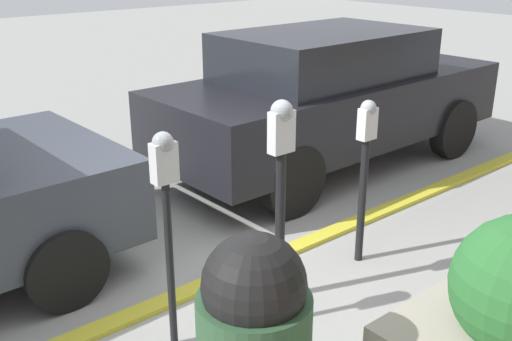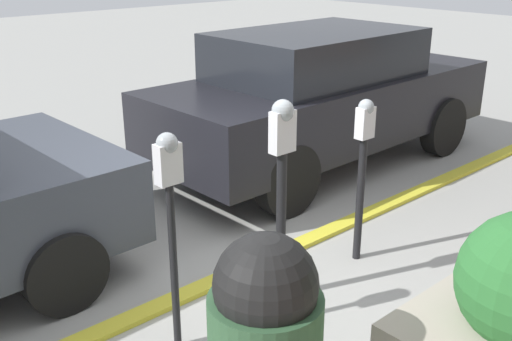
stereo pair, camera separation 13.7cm
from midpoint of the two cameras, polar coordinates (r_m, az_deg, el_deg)
The scene contains 6 objects.
ground_plane at distance 4.95m, azimuth -1.74°, elevation -10.05°, with size 40.00×40.00×0.00m, color #999993.
curb_strip at distance 4.99m, azimuth -2.34°, elevation -9.50°, with size 19.00×0.16×0.04m.
parking_meter_nearest at distance 3.69m, azimuth -9.26°, elevation -2.40°, with size 0.16×0.13×1.50m.
parking_meter_second at distance 4.22m, azimuth 1.56°, elevation 0.30°, with size 0.19×0.16×1.55m.
parking_meter_middle at distance 4.90m, azimuth 9.36°, elevation 1.36°, with size 0.15×0.13×1.40m.
parked_car_middle at distance 7.16m, azimuth 5.84°, elevation 7.13°, with size 4.50×1.80×1.63m.
Camera 2 is at (-2.77, -3.23, 2.53)m, focal length 42.00 mm.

